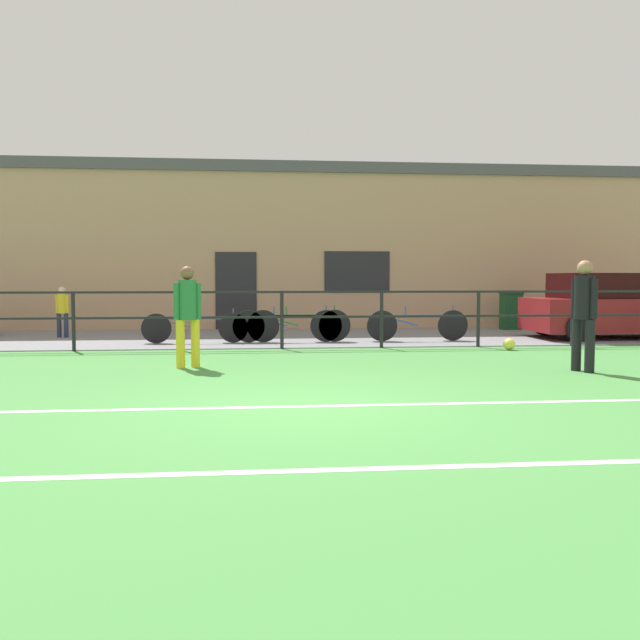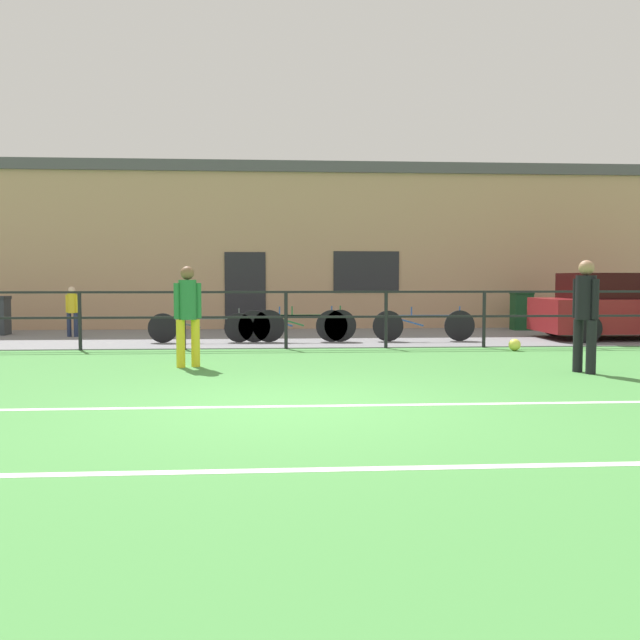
% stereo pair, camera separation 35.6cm
% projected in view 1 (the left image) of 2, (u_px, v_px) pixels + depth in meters
% --- Properties ---
extents(ground, '(60.00, 44.00, 0.04)m').
position_uv_depth(ground, '(305.00, 408.00, 7.39)').
color(ground, '#478C42').
extents(field_line_touchline, '(36.00, 0.11, 0.00)m').
position_uv_depth(field_line_touchline, '(305.00, 406.00, 7.37)').
color(field_line_touchline, white).
rests_on(field_line_touchline, ground).
extents(field_line_hash, '(36.00, 0.11, 0.00)m').
position_uv_depth(field_line_hash, '(331.00, 470.00, 4.93)').
color(field_line_hash, white).
rests_on(field_line_hash, ground).
extents(pavement_strip, '(48.00, 5.00, 0.02)m').
position_uv_depth(pavement_strip, '(277.00, 337.00, 15.83)').
color(pavement_strip, slate).
rests_on(pavement_strip, ground).
extents(perimeter_fence, '(36.07, 0.07, 1.15)m').
position_uv_depth(perimeter_fence, '(282.00, 311.00, 13.30)').
color(perimeter_fence, black).
rests_on(perimeter_fence, ground).
extents(clubhouse_facade, '(28.00, 2.56, 4.55)m').
position_uv_depth(clubhouse_facade, '(272.00, 247.00, 19.36)').
color(clubhouse_facade, tan).
rests_on(clubhouse_facade, ground).
extents(player_goalkeeper, '(0.29, 0.43, 1.67)m').
position_uv_depth(player_goalkeeper, '(584.00, 309.00, 10.05)').
color(player_goalkeeper, black).
rests_on(player_goalkeeper, ground).
extents(player_striker, '(0.42, 0.28, 1.59)m').
position_uv_depth(player_striker, '(188.00, 310.00, 10.51)').
color(player_striker, gold).
rests_on(player_striker, ground).
extents(soccer_ball_match, '(0.23, 0.23, 0.23)m').
position_uv_depth(soccer_ball_match, '(509.00, 344.00, 13.13)').
color(soccer_ball_match, '#E5E04C').
rests_on(soccer_ball_match, ground).
extents(spectator_child, '(0.32, 0.21, 1.18)m').
position_uv_depth(spectator_child, '(62.00, 309.00, 15.66)').
color(spectator_child, '#232D4C').
rests_on(spectator_child, pavement_strip).
extents(parked_car_red, '(4.12, 1.89, 1.50)m').
position_uv_depth(parked_car_red, '(617.00, 307.00, 15.58)').
color(parked_car_red, maroon).
rests_on(parked_car_red, pavement_strip).
extents(bicycle_parked_1, '(2.36, 0.04, 0.78)m').
position_uv_depth(bicycle_parked_1, '(287.00, 326.00, 14.53)').
color(bicycle_parked_1, black).
rests_on(bicycle_parked_1, pavement_strip).
extents(bicycle_parked_2, '(2.25, 0.04, 0.79)m').
position_uv_depth(bicycle_parked_2, '(299.00, 325.00, 14.56)').
color(bicycle_parked_2, black).
rests_on(bicycle_parked_2, pavement_strip).
extents(bicycle_parked_3, '(2.25, 0.04, 0.73)m').
position_uv_depth(bicycle_parked_3, '(195.00, 327.00, 14.34)').
color(bicycle_parked_3, black).
rests_on(bicycle_parked_3, pavement_strip).
extents(bicycle_parked_4, '(2.26, 0.04, 0.77)m').
position_uv_depth(bicycle_parked_4, '(417.00, 325.00, 14.82)').
color(bicycle_parked_4, black).
rests_on(bicycle_parked_4, pavement_strip).
extents(trash_bin_1, '(0.53, 0.45, 1.03)m').
position_uv_depth(trash_bin_1, '(511.00, 310.00, 18.11)').
color(trash_bin_1, '#194C28').
rests_on(trash_bin_1, pavement_strip).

